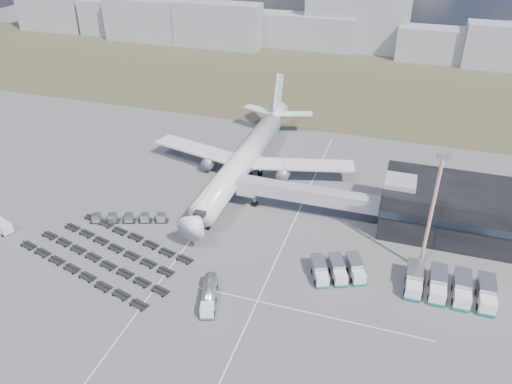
% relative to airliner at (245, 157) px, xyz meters
% --- Properties ---
extents(ground, '(420.00, 420.00, 0.00)m').
position_rel_airliner_xyz_m(ground, '(0.00, -32.38, -5.29)').
color(ground, '#565659').
rests_on(ground, ground).
extents(grass_strip, '(420.00, 90.00, 0.01)m').
position_rel_airliner_xyz_m(grass_strip, '(0.00, 77.62, -5.29)').
color(grass_strip, '#4A422C').
rests_on(grass_strip, ground).
extents(lane_markings, '(47.12, 110.00, 0.01)m').
position_rel_airliner_xyz_m(lane_markings, '(9.77, -29.38, -5.29)').
color(lane_markings, silver).
rests_on(lane_markings, ground).
extents(terminal, '(30.40, 16.40, 11.00)m').
position_rel_airliner_xyz_m(terminal, '(47.77, -8.41, -0.04)').
color(terminal, black).
rests_on(terminal, ground).
extents(jet_bridge, '(30.30, 3.80, 7.05)m').
position_rel_airliner_xyz_m(jet_bridge, '(15.90, -11.95, -0.24)').
color(jet_bridge, '#939399').
rests_on(jet_bridge, ground).
extents(airliner, '(51.59, 64.53, 17.62)m').
position_rel_airliner_xyz_m(airliner, '(0.00, 0.00, 0.00)').
color(airliner, white).
rests_on(airliner, ground).
extents(skyline, '(308.78, 24.85, 24.19)m').
position_rel_airliner_xyz_m(skyline, '(-7.56, 117.07, 4.35)').
color(skyline, '#8F929C').
rests_on(skyline, ground).
extents(fuel_tanker, '(4.94, 9.29, 2.92)m').
position_rel_airliner_xyz_m(fuel_tanker, '(8.38, -43.08, -3.83)').
color(fuel_tanker, white).
rests_on(fuel_tanker, ground).
extents(pushback_tug, '(3.23, 2.16, 1.38)m').
position_rel_airliner_xyz_m(pushback_tug, '(-3.08, -24.38, -4.60)').
color(pushback_tug, white).
rests_on(pushback_tug, ground).
extents(utility_van, '(5.06, 3.43, 2.45)m').
position_rel_airliner_xyz_m(utility_van, '(-39.44, -37.12, -4.07)').
color(utility_van, white).
rests_on(utility_van, ground).
extents(catering_truck, '(3.69, 6.31, 2.72)m').
position_rel_airliner_xyz_m(catering_truck, '(0.44, 3.60, -3.90)').
color(catering_truck, white).
rests_on(catering_truck, ground).
extents(service_trucks_near, '(10.79, 9.63, 2.70)m').
position_rel_airliner_xyz_m(service_trucks_near, '(27.67, -29.74, -3.82)').
color(service_trucks_near, white).
rests_on(service_trucks_near, ground).
extents(service_trucks_far, '(14.43, 7.99, 3.20)m').
position_rel_airliner_xyz_m(service_trucks_far, '(46.66, -28.63, -3.55)').
color(service_trucks_far, white).
rests_on(service_trucks_far, ground).
extents(uld_row, '(15.91, 6.74, 1.78)m').
position_rel_airliner_xyz_m(uld_row, '(-16.77, -26.15, -4.23)').
color(uld_row, black).
rests_on(uld_row, ground).
extents(baggage_dollies, '(34.74, 22.91, 0.77)m').
position_rel_airliner_xyz_m(baggage_dollies, '(-15.08, -37.52, -4.91)').
color(baggage_dollies, black).
rests_on(baggage_dollies, ground).
extents(floodlight_mast, '(2.23, 1.82, 23.59)m').
position_rel_airliner_xyz_m(floodlight_mast, '(41.73, -23.04, 6.53)').
color(floodlight_mast, red).
rests_on(floodlight_mast, ground).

